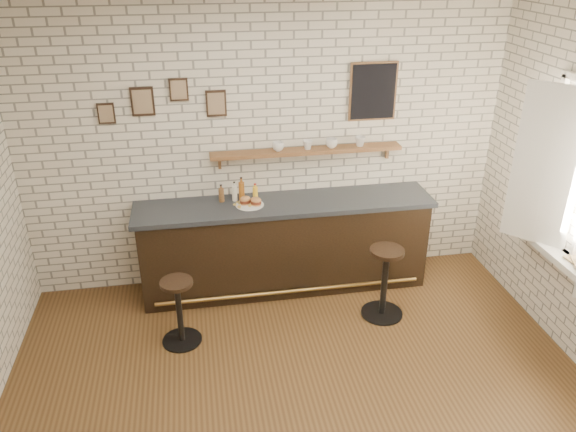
# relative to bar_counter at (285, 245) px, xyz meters

# --- Properties ---
(ground) EXTENTS (5.00, 5.00, 0.00)m
(ground) POSITION_rel_bar_counter_xyz_m (-0.13, -1.70, -0.51)
(ground) COLOR brown
(ground) RESTS_ON ground
(bar_counter) EXTENTS (3.10, 0.65, 1.01)m
(bar_counter) POSITION_rel_bar_counter_xyz_m (0.00, 0.00, 0.00)
(bar_counter) COLOR black
(bar_counter) RESTS_ON ground
(sandwich_plate) EXTENTS (0.28, 0.28, 0.01)m
(sandwich_plate) POSITION_rel_bar_counter_xyz_m (-0.37, -0.02, 0.51)
(sandwich_plate) COLOR white
(sandwich_plate) RESTS_ON bar_counter
(ciabatta_sandwich) EXTENTS (0.26, 0.19, 0.08)m
(ciabatta_sandwich) POSITION_rel_bar_counter_xyz_m (-0.36, -0.02, 0.55)
(ciabatta_sandwich) COLOR tan
(ciabatta_sandwich) RESTS_ON sandwich_plate
(potato_chips) EXTENTS (0.26, 0.19, 0.00)m
(potato_chips) POSITION_rel_bar_counter_xyz_m (-0.39, -0.02, 0.52)
(potato_chips) COLOR gold
(potato_chips) RESTS_ON sandwich_plate
(bitters_bottle_brown) EXTENTS (0.06, 0.06, 0.19)m
(bitters_bottle_brown) POSITION_rel_bar_counter_xyz_m (-0.64, 0.13, 0.58)
(bitters_bottle_brown) COLOR brown
(bitters_bottle_brown) RESTS_ON bar_counter
(bitters_bottle_white) EXTENTS (0.05, 0.05, 0.21)m
(bitters_bottle_white) POSITION_rel_bar_counter_xyz_m (-0.50, 0.13, 0.59)
(bitters_bottle_white) COLOR silver
(bitters_bottle_white) RESTS_ON bar_counter
(bitters_bottle_amber) EXTENTS (0.06, 0.06, 0.25)m
(bitters_bottle_amber) POSITION_rel_bar_counter_xyz_m (-0.43, 0.13, 0.61)
(bitters_bottle_amber) COLOR #9A5518
(bitters_bottle_amber) RESTS_ON bar_counter
(condiment_bottle_yellow) EXTENTS (0.05, 0.05, 0.17)m
(condiment_bottle_yellow) POSITION_rel_bar_counter_xyz_m (-0.29, 0.13, 0.58)
(condiment_bottle_yellow) COLOR yellow
(condiment_bottle_yellow) RESTS_ON bar_counter
(bar_stool_left) EXTENTS (0.37, 0.37, 0.67)m
(bar_stool_left) POSITION_rel_bar_counter_xyz_m (-1.13, -0.79, -0.15)
(bar_stool_left) COLOR black
(bar_stool_left) RESTS_ON ground
(bar_stool_right) EXTENTS (0.42, 0.42, 0.76)m
(bar_stool_right) POSITION_rel_bar_counter_xyz_m (0.88, -0.71, -0.10)
(bar_stool_right) COLOR black
(bar_stool_right) RESTS_ON ground
(wall_shelf) EXTENTS (2.00, 0.18, 0.18)m
(wall_shelf) POSITION_rel_bar_counter_xyz_m (0.27, 0.20, 0.97)
(wall_shelf) COLOR brown
(wall_shelf) RESTS_ON ground
(shelf_cup_a) EXTENTS (0.16, 0.16, 0.09)m
(shelf_cup_a) POSITION_rel_bar_counter_xyz_m (-0.03, 0.20, 1.04)
(shelf_cup_a) COLOR white
(shelf_cup_a) RESTS_ON wall_shelf
(shelf_cup_b) EXTENTS (0.14, 0.14, 0.09)m
(shelf_cup_b) POSITION_rel_bar_counter_xyz_m (0.28, 0.20, 1.04)
(shelf_cup_b) COLOR white
(shelf_cup_b) RESTS_ON wall_shelf
(shelf_cup_c) EXTENTS (0.17, 0.17, 0.10)m
(shelf_cup_c) POSITION_rel_bar_counter_xyz_m (0.53, 0.20, 1.04)
(shelf_cup_c) COLOR white
(shelf_cup_c) RESTS_ON wall_shelf
(shelf_cup_d) EXTENTS (0.14, 0.14, 0.10)m
(shelf_cup_d) POSITION_rel_bar_counter_xyz_m (0.83, 0.20, 1.04)
(shelf_cup_d) COLOR white
(shelf_cup_d) RESTS_ON wall_shelf
(back_wall_decor) EXTENTS (2.96, 0.02, 0.56)m
(back_wall_decor) POSITION_rel_bar_counter_xyz_m (0.09, 0.28, 1.54)
(back_wall_decor) COLOR black
(back_wall_decor) RESTS_ON ground
(window_sill) EXTENTS (0.20, 1.35, 0.06)m
(window_sill) POSITION_rel_bar_counter_xyz_m (2.27, -1.40, 0.39)
(window_sill) COLOR white
(window_sill) RESTS_ON ground
(book_lower) EXTENTS (0.18, 0.22, 0.02)m
(book_lower) POSITION_rel_bar_counter_xyz_m (2.25, -1.51, 0.43)
(book_lower) COLOR tan
(book_lower) RESTS_ON window_sill
(book_upper) EXTENTS (0.22, 0.25, 0.02)m
(book_upper) POSITION_rel_bar_counter_xyz_m (2.25, -1.53, 0.45)
(book_upper) COLOR tan
(book_upper) RESTS_ON book_lower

